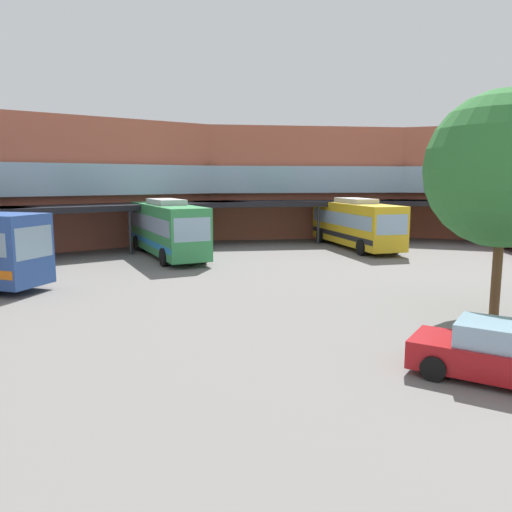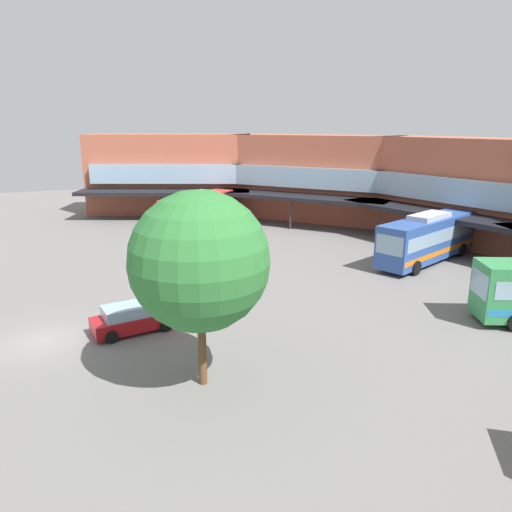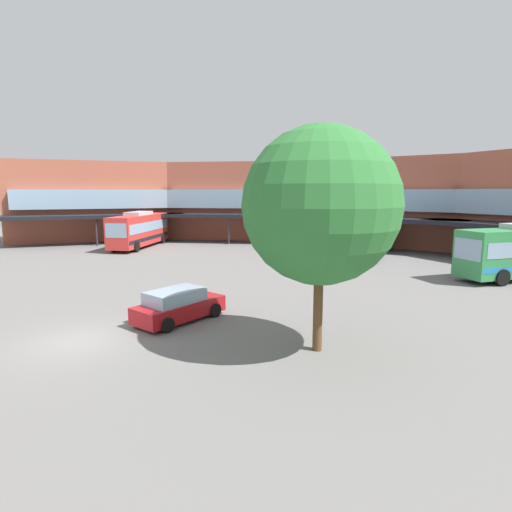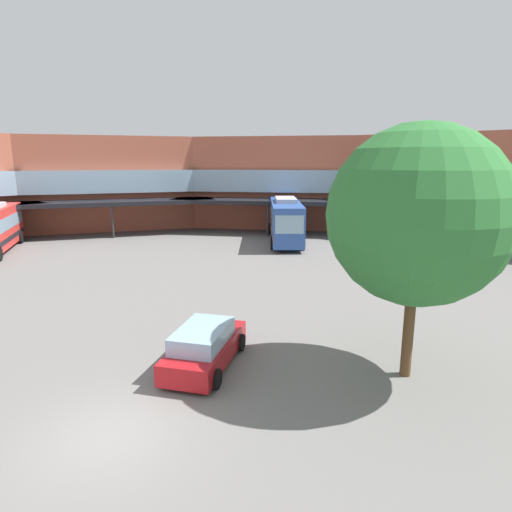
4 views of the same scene
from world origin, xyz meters
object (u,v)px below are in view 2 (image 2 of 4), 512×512
at_px(parked_car, 132,319).
at_px(plaza_tree, 199,261).
at_px(bus_1, 427,238).
at_px(bus_0, 198,209).

xyz_separation_m(parked_car, plaza_tree, (6.69, 2.10, 4.79)).
bearing_deg(plaza_tree, parked_car, -162.61).
height_order(bus_1, plaza_tree, plaza_tree).
bearing_deg(bus_0, bus_1, 84.37).
distance_m(bus_0, bus_1, 24.30).
relative_size(bus_0, plaza_tree, 1.16).
bearing_deg(parked_car, bus_0, 58.80).
bearing_deg(bus_1, plaza_tree, 6.32).
distance_m(bus_0, parked_car, 27.41).
bearing_deg(bus_1, bus_0, -77.80).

